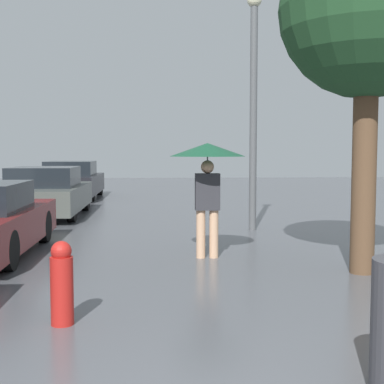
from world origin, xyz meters
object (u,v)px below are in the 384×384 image
Objects in this scene: street_lamp at (254,95)px; fire_hydrant at (62,283)px; parked_car_third at (46,193)px; pedestrian at (207,162)px; tree at (368,12)px; parked_car_farthest at (72,181)px.

street_lamp reaches higher than fire_hydrant.
parked_car_third is 8.83m from fire_hydrant.
pedestrian reaches higher than parked_car_third.
pedestrian is 2.19× the size of fire_hydrant.
pedestrian is 3.37m from street_lamp.
pedestrian is 6.66m from parked_car_third.
pedestrian is 3.69m from fire_hydrant.
tree is 5.80× the size of fire_hydrant.
parked_car_third is at bearing 122.98° from pedestrian.
parked_car_farthest is (-3.74, 10.65, -0.89)m from pedestrian.
tree is at bearing 27.44° from fire_hydrant.
parked_car_farthest is at bearing 91.68° from parked_car_third.
parked_car_farthest is 0.86× the size of tree.
pedestrian reaches higher than fire_hydrant.
tree is 0.97× the size of street_lamp.
tree reaches higher than parked_car_farthest.
pedestrian is 11.33m from parked_car_farthest.
parked_car_third is 0.83× the size of tree.
pedestrian is at bearing -113.30° from street_lamp.
tree is (5.75, -11.82, 2.89)m from parked_car_farthest.
parked_car_third is (-3.59, 5.53, -0.90)m from pedestrian.
street_lamp is at bearing 63.80° from fire_hydrant.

